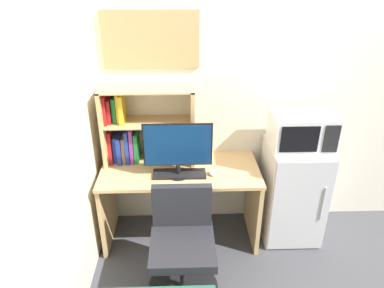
{
  "coord_description": "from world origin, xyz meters",
  "views": [
    {
      "loc": [
        -0.86,
        -2.88,
        2.25
      ],
      "look_at": [
        -0.78,
        -0.34,
        0.98
      ],
      "focal_mm": 32.89,
      "sensor_mm": 36.0,
      "label": 1
    }
  ],
  "objects_px": {
    "mini_fridge": "(292,191)",
    "wall_corkboard": "(151,39)",
    "hutch_bookshelf": "(134,126)",
    "keyboard": "(180,174)",
    "monitor": "(178,147)",
    "desk_chair": "(183,250)",
    "computer_mouse": "(213,173)",
    "microwave": "(302,130)"
  },
  "relations": [
    {
      "from": "mini_fridge",
      "to": "wall_corkboard",
      "type": "relative_size",
      "value": 1.19
    },
    {
      "from": "monitor",
      "to": "hutch_bookshelf",
      "type": "bearing_deg",
      "value": 143.61
    },
    {
      "from": "monitor",
      "to": "desk_chair",
      "type": "relative_size",
      "value": 0.67
    },
    {
      "from": "wall_corkboard",
      "to": "hutch_bookshelf",
      "type": "bearing_deg",
      "value": -143.98
    },
    {
      "from": "monitor",
      "to": "wall_corkboard",
      "type": "height_order",
      "value": "wall_corkboard"
    },
    {
      "from": "monitor",
      "to": "keyboard",
      "type": "bearing_deg",
      "value": -0.31
    },
    {
      "from": "monitor",
      "to": "wall_corkboard",
      "type": "bearing_deg",
      "value": 117.28
    },
    {
      "from": "keyboard",
      "to": "mini_fridge",
      "type": "xyz_separation_m",
      "value": [
        1.01,
        0.12,
        -0.28
      ]
    },
    {
      "from": "computer_mouse",
      "to": "wall_corkboard",
      "type": "bearing_deg",
      "value": 140.77
    },
    {
      "from": "keyboard",
      "to": "mini_fridge",
      "type": "bearing_deg",
      "value": 6.6
    },
    {
      "from": "mini_fridge",
      "to": "microwave",
      "type": "height_order",
      "value": "microwave"
    },
    {
      "from": "mini_fridge",
      "to": "microwave",
      "type": "distance_m",
      "value": 0.6
    },
    {
      "from": "monitor",
      "to": "mini_fridge",
      "type": "relative_size",
      "value": 0.6
    },
    {
      "from": "hutch_bookshelf",
      "to": "microwave",
      "type": "height_order",
      "value": "hutch_bookshelf"
    },
    {
      "from": "mini_fridge",
      "to": "wall_corkboard",
      "type": "bearing_deg",
      "value": 167.25
    },
    {
      "from": "hutch_bookshelf",
      "to": "computer_mouse",
      "type": "xyz_separation_m",
      "value": [
        0.65,
        -0.27,
        -0.3
      ]
    },
    {
      "from": "computer_mouse",
      "to": "desk_chair",
      "type": "relative_size",
      "value": 0.1
    },
    {
      "from": "monitor",
      "to": "keyboard",
      "type": "distance_m",
      "value": 0.25
    },
    {
      "from": "hutch_bookshelf",
      "to": "computer_mouse",
      "type": "bearing_deg",
      "value": -22.91
    },
    {
      "from": "microwave",
      "to": "hutch_bookshelf",
      "type": "bearing_deg",
      "value": 173.73
    },
    {
      "from": "hutch_bookshelf",
      "to": "keyboard",
      "type": "distance_m",
      "value": 0.56
    },
    {
      "from": "keyboard",
      "to": "wall_corkboard",
      "type": "height_order",
      "value": "wall_corkboard"
    },
    {
      "from": "desk_chair",
      "to": "computer_mouse",
      "type": "bearing_deg",
      "value": 61.64
    },
    {
      "from": "monitor",
      "to": "keyboard",
      "type": "xyz_separation_m",
      "value": [
        0.01,
        -0.0,
        -0.25
      ]
    },
    {
      "from": "computer_mouse",
      "to": "wall_corkboard",
      "type": "distance_m",
      "value": 1.18
    },
    {
      "from": "keyboard",
      "to": "computer_mouse",
      "type": "xyz_separation_m",
      "value": [
        0.27,
        -0.0,
        0.01
      ]
    },
    {
      "from": "computer_mouse",
      "to": "monitor",
      "type": "bearing_deg",
      "value": 179.28
    },
    {
      "from": "hutch_bookshelf",
      "to": "mini_fridge",
      "type": "distance_m",
      "value": 1.51
    },
    {
      "from": "keyboard",
      "to": "mini_fridge",
      "type": "distance_m",
      "value": 1.05
    },
    {
      "from": "microwave",
      "to": "mini_fridge",
      "type": "bearing_deg",
      "value": -90.21
    },
    {
      "from": "mini_fridge",
      "to": "keyboard",
      "type": "bearing_deg",
      "value": -173.4
    },
    {
      "from": "monitor",
      "to": "microwave",
      "type": "distance_m",
      "value": 1.03
    },
    {
      "from": "keyboard",
      "to": "mini_fridge",
      "type": "relative_size",
      "value": 0.47
    },
    {
      "from": "computer_mouse",
      "to": "mini_fridge",
      "type": "bearing_deg",
      "value": 9.28
    },
    {
      "from": "desk_chair",
      "to": "mini_fridge",
      "type": "bearing_deg",
      "value": 30.93
    },
    {
      "from": "mini_fridge",
      "to": "desk_chair",
      "type": "xyz_separation_m",
      "value": [
        -0.99,
        -0.59,
        -0.1
      ]
    },
    {
      "from": "computer_mouse",
      "to": "mini_fridge",
      "type": "xyz_separation_m",
      "value": [
        0.73,
        0.12,
        -0.28
      ]
    },
    {
      "from": "microwave",
      "to": "wall_corkboard",
      "type": "bearing_deg",
      "value": 167.39
    },
    {
      "from": "monitor",
      "to": "keyboard",
      "type": "relative_size",
      "value": 1.27
    },
    {
      "from": "hutch_bookshelf",
      "to": "computer_mouse",
      "type": "distance_m",
      "value": 0.77
    },
    {
      "from": "monitor",
      "to": "mini_fridge",
      "type": "bearing_deg",
      "value": 6.53
    },
    {
      "from": "keyboard",
      "to": "desk_chair",
      "type": "bearing_deg",
      "value": -87.94
    }
  ]
}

